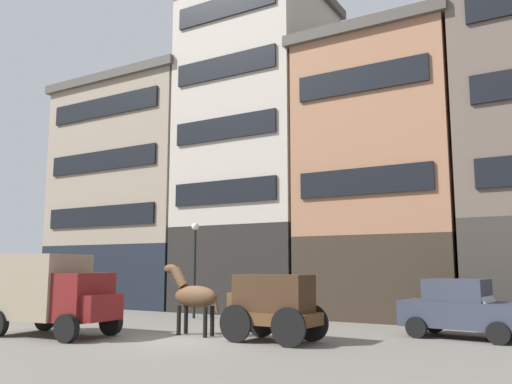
{
  "coord_description": "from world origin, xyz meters",
  "views": [
    {
      "loc": [
        10.35,
        -13.28,
        2.25
      ],
      "look_at": [
        1.29,
        2.13,
        4.76
      ],
      "focal_mm": 36.91,
      "sensor_mm": 36.0,
      "label": 1
    }
  ],
  "objects_px": {
    "sedan_dark": "(14,294)",
    "fire_hydrant_curbside": "(297,313)",
    "streetlamp_curbside": "(195,256)",
    "sedan_light": "(461,308)",
    "cargo_wagon": "(272,303)",
    "draft_horse": "(193,296)",
    "delivery_truck_near": "(53,291)"
  },
  "relations": [
    {
      "from": "sedan_light",
      "to": "fire_hydrant_curbside",
      "type": "bearing_deg",
      "value": 172.92
    },
    {
      "from": "draft_horse",
      "to": "sedan_light",
      "type": "relative_size",
      "value": 0.61
    },
    {
      "from": "sedan_dark",
      "to": "streetlamp_curbside",
      "type": "height_order",
      "value": "streetlamp_curbside"
    },
    {
      "from": "cargo_wagon",
      "to": "draft_horse",
      "type": "xyz_separation_m",
      "value": [
        -2.95,
        0.0,
        0.12
      ]
    },
    {
      "from": "cargo_wagon",
      "to": "fire_hydrant_curbside",
      "type": "distance_m",
      "value": 4.75
    },
    {
      "from": "draft_horse",
      "to": "fire_hydrant_curbside",
      "type": "relative_size",
      "value": 2.83
    },
    {
      "from": "sedan_dark",
      "to": "sedan_light",
      "type": "height_order",
      "value": "same"
    },
    {
      "from": "sedan_light",
      "to": "fire_hydrant_curbside",
      "type": "xyz_separation_m",
      "value": [
        -6.14,
        0.76,
        -0.49
      ]
    },
    {
      "from": "cargo_wagon",
      "to": "sedan_dark",
      "type": "relative_size",
      "value": 0.78
    },
    {
      "from": "draft_horse",
      "to": "sedan_light",
      "type": "distance_m",
      "value": 8.56
    },
    {
      "from": "draft_horse",
      "to": "delivery_truck_near",
      "type": "xyz_separation_m",
      "value": [
        -3.9,
        -2.43,
        0.15
      ]
    },
    {
      "from": "streetlamp_curbside",
      "to": "sedan_light",
      "type": "bearing_deg",
      "value": -4.27
    },
    {
      "from": "fire_hydrant_curbside",
      "to": "streetlamp_curbside",
      "type": "bearing_deg",
      "value": 179.24
    },
    {
      "from": "sedan_dark",
      "to": "fire_hydrant_curbside",
      "type": "relative_size",
      "value": 4.56
    },
    {
      "from": "draft_horse",
      "to": "sedan_light",
      "type": "bearing_deg",
      "value": 25.81
    },
    {
      "from": "delivery_truck_near",
      "to": "cargo_wagon",
      "type": "bearing_deg",
      "value": 19.49
    },
    {
      "from": "delivery_truck_near",
      "to": "sedan_light",
      "type": "relative_size",
      "value": 1.15
    },
    {
      "from": "delivery_truck_near",
      "to": "fire_hydrant_curbside",
      "type": "xyz_separation_m",
      "value": [
        5.46,
        6.91,
        -1.0
      ]
    },
    {
      "from": "sedan_light",
      "to": "streetlamp_curbside",
      "type": "relative_size",
      "value": 0.94
    },
    {
      "from": "draft_horse",
      "to": "fire_hydrant_curbside",
      "type": "bearing_deg",
      "value": 70.78
    },
    {
      "from": "sedan_dark",
      "to": "sedan_light",
      "type": "distance_m",
      "value": 20.17
    },
    {
      "from": "draft_horse",
      "to": "sedan_dark",
      "type": "height_order",
      "value": "draft_horse"
    },
    {
      "from": "cargo_wagon",
      "to": "sedan_dark",
      "type": "height_order",
      "value": "cargo_wagon"
    },
    {
      "from": "sedan_light",
      "to": "fire_hydrant_curbside",
      "type": "relative_size",
      "value": 4.65
    },
    {
      "from": "delivery_truck_near",
      "to": "sedan_dark",
      "type": "bearing_deg",
      "value": 151.78
    },
    {
      "from": "draft_horse",
      "to": "sedan_light",
      "type": "height_order",
      "value": "draft_horse"
    },
    {
      "from": "cargo_wagon",
      "to": "fire_hydrant_curbside",
      "type": "relative_size",
      "value": 3.57
    },
    {
      "from": "draft_horse",
      "to": "streetlamp_curbside",
      "type": "height_order",
      "value": "streetlamp_curbside"
    },
    {
      "from": "delivery_truck_near",
      "to": "sedan_light",
      "type": "distance_m",
      "value": 13.14
    },
    {
      "from": "cargo_wagon",
      "to": "draft_horse",
      "type": "distance_m",
      "value": 2.95
    },
    {
      "from": "draft_horse",
      "to": "streetlamp_curbside",
      "type": "relative_size",
      "value": 0.57
    },
    {
      "from": "draft_horse",
      "to": "delivery_truck_near",
      "type": "height_order",
      "value": "delivery_truck_near"
    }
  ]
}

